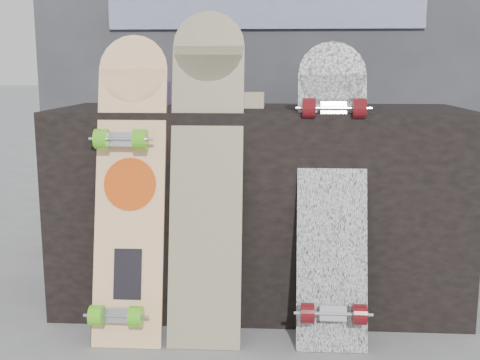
# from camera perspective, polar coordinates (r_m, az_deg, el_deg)

# --- Properties ---
(ground) EXTENTS (60.00, 60.00, 0.00)m
(ground) POSITION_cam_1_polar(r_m,az_deg,el_deg) (2.13, 1.38, -16.13)
(ground) COLOR slate
(ground) RESTS_ON ground
(vendor_table) EXTENTS (1.60, 0.60, 0.80)m
(vendor_table) POSITION_cam_1_polar(r_m,az_deg,el_deg) (2.46, 1.88, -2.47)
(vendor_table) COLOR black
(vendor_table) RESTS_ON ground
(booth) EXTENTS (2.40, 0.22, 2.20)m
(booth) POSITION_cam_1_polar(r_m,az_deg,el_deg) (3.25, 2.42, 13.16)
(booth) COLOR #313136
(booth) RESTS_ON ground
(merch_box_purple) EXTENTS (0.18, 0.12, 0.10)m
(merch_box_purple) POSITION_cam_1_polar(r_m,az_deg,el_deg) (2.60, -8.76, 8.13)
(merch_box_purple) COLOR #683F81
(merch_box_purple) RESTS_ON vendor_table
(merch_box_small) EXTENTS (0.14, 0.14, 0.12)m
(merch_box_small) POSITION_cam_1_polar(r_m,az_deg,el_deg) (2.34, 8.86, 8.10)
(merch_box_small) COLOR #683F81
(merch_box_small) RESTS_ON vendor_table
(merch_box_flat) EXTENTS (0.22, 0.10, 0.06)m
(merch_box_flat) POSITION_cam_1_polar(r_m,az_deg,el_deg) (2.42, -0.33, 7.59)
(merch_box_flat) COLOR #D1B78C
(merch_box_flat) RESTS_ON vendor_table
(longboard_geisha) EXTENTS (0.25, 0.28, 1.07)m
(longboard_geisha) POSITION_cam_1_polar(r_m,az_deg,el_deg) (2.15, -10.33, 0.01)
(longboard_geisha) COLOR beige
(longboard_geisha) RESTS_ON ground
(longboard_celtic) EXTENTS (0.25, 0.30, 1.16)m
(longboard_celtic) POSITION_cam_1_polar(r_m,az_deg,el_deg) (2.11, -3.17, 1.28)
(longboard_celtic) COLOR beige
(longboard_celtic) RESTS_ON ground
(longboard_cascadia) EXTENTS (0.24, 0.37, 1.05)m
(longboard_cascadia) POSITION_cam_1_polar(r_m,az_deg,el_deg) (2.12, 8.74, -0.74)
(longboard_cascadia) COLOR white
(longboard_cascadia) RESTS_ON ground
(skateboard_dark) EXTENTS (0.20, 0.30, 0.92)m
(skateboard_dark) POSITION_cam_1_polar(r_m,az_deg,el_deg) (2.15, -11.07, -2.73)
(skateboard_dark) COLOR black
(skateboard_dark) RESTS_ON ground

